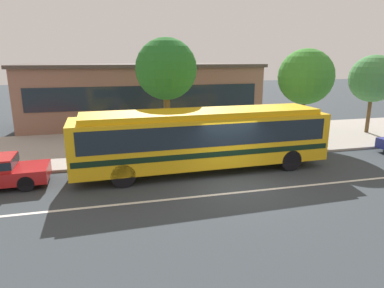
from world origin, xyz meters
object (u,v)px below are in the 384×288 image
Objects in this scene: bus_stop_sign at (248,124)px; street_tree_near_stop at (166,70)px; pedestrian_waiting_near_sign at (285,130)px; transit_bus at (203,136)px; pedestrian_standing_by_tree at (267,130)px; pedestrian_walking_along_curb at (127,139)px; street_tree_mid_block at (306,77)px; street_tree_far_end at (373,79)px.

street_tree_near_stop is at bearing 153.77° from bus_stop_sign.
street_tree_near_stop reaches higher than pedestrian_waiting_near_sign.
bus_stop_sign is at bearing -168.85° from pedestrian_waiting_near_sign.
pedestrian_waiting_near_sign is 0.70× the size of bus_stop_sign.
transit_bus reaches higher than pedestrian_standing_by_tree.
transit_bus reaches higher than bus_stop_sign.
bus_stop_sign is at bearing -5.56° from pedestrian_walking_along_curb.
transit_bus is 5.08m from street_tree_near_stop.
pedestrian_standing_by_tree is (4.58, 2.69, -0.49)m from transit_bus.
pedestrian_standing_by_tree is 4.34m from street_tree_mid_block.
pedestrian_walking_along_curb is 0.95× the size of pedestrian_standing_by_tree.
transit_bus is 1.92× the size of street_tree_near_stop.
pedestrian_standing_by_tree is at bearing -14.14° from street_tree_near_stop.
street_tree_near_stop reaches higher than street_tree_far_end.
transit_bus is at bearing -152.27° from street_tree_mid_block.
street_tree_near_stop is (-0.95, 4.09, 2.86)m from transit_bus.
pedestrian_standing_by_tree is 0.29× the size of street_tree_near_stop.
street_tree_near_stop is (-5.52, 1.39, 3.35)m from pedestrian_standing_by_tree.
transit_bus is 3.75m from bus_stop_sign.
bus_stop_sign is at bearing -156.98° from street_tree_mid_block.
street_tree_far_end reaches higher than pedestrian_standing_by_tree.
street_tree_far_end reaches higher than bus_stop_sign.
street_tree_far_end is (10.05, 2.68, 2.07)m from bus_stop_sign.
street_tree_near_stop is at bearing 165.86° from pedestrian_standing_by_tree.
street_tree_mid_block is at bearing -172.10° from street_tree_far_end.
bus_stop_sign is (6.41, -0.62, 0.60)m from pedestrian_walking_along_curb.
transit_bus is 6.60× the size of pedestrian_standing_by_tree.
transit_bus is 6.22m from pedestrian_waiting_near_sign.
pedestrian_walking_along_curb is at bearing -172.89° from street_tree_far_end.
pedestrian_walking_along_curb is 6.47m from bus_stop_sign.
transit_bus is at bearing -146.14° from bus_stop_sign.
street_tree_far_end is (7.53, 2.18, 2.63)m from pedestrian_waiting_near_sign.
street_tree_near_stop is (-6.58, 1.50, 3.38)m from pedestrian_waiting_near_sign.
transit_bus is 8.89m from street_tree_mid_block.
pedestrian_waiting_near_sign is 0.31× the size of street_tree_mid_block.
pedestrian_walking_along_curb is at bearing 174.44° from bus_stop_sign.
pedestrian_waiting_near_sign is 8.27m from street_tree_far_end.
street_tree_near_stop reaches higher than street_tree_mid_block.
street_tree_mid_block is 5.63m from street_tree_far_end.
pedestrian_waiting_near_sign is 7.55m from street_tree_near_stop.
transit_bus is at bearing -76.96° from street_tree_near_stop.
pedestrian_waiting_near_sign is at bearing 11.15° from bus_stop_sign.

